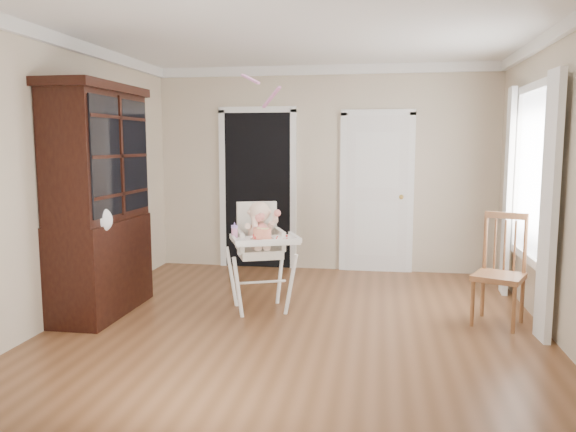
% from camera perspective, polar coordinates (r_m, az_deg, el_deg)
% --- Properties ---
extents(floor, '(5.00, 5.00, 0.00)m').
position_cam_1_polar(floor, '(5.29, 0.85, -11.23)').
color(floor, brown).
rests_on(floor, ground).
extents(ceiling, '(5.00, 5.00, 0.00)m').
position_cam_1_polar(ceiling, '(5.12, 0.91, 18.76)').
color(ceiling, white).
rests_on(ceiling, wall_back).
extents(wall_back, '(4.50, 0.00, 4.50)m').
position_cam_1_polar(wall_back, '(7.51, 3.67, 4.76)').
color(wall_back, beige).
rests_on(wall_back, floor).
extents(wall_left, '(0.00, 5.00, 5.00)m').
position_cam_1_polar(wall_left, '(5.80, -21.74, 3.50)').
color(wall_left, beige).
rests_on(wall_left, floor).
extents(wall_right, '(0.00, 5.00, 5.00)m').
position_cam_1_polar(wall_right, '(5.20, 26.25, 2.88)').
color(wall_right, beige).
rests_on(wall_right, floor).
extents(crown_molding, '(4.50, 5.00, 0.12)m').
position_cam_1_polar(crown_molding, '(5.11, 0.91, 18.10)').
color(crown_molding, white).
rests_on(crown_molding, ceiling).
extents(doorway, '(1.06, 0.05, 2.22)m').
position_cam_1_polar(doorway, '(7.65, -3.10, 3.00)').
color(doorway, black).
rests_on(doorway, wall_back).
extents(closet_door, '(0.96, 0.09, 2.13)m').
position_cam_1_polar(closet_door, '(7.47, 8.99, 2.17)').
color(closet_door, white).
rests_on(closet_door, wall_back).
extents(window_right, '(0.13, 1.84, 2.30)m').
position_cam_1_polar(window_right, '(5.96, 23.33, 2.90)').
color(window_right, white).
rests_on(window_right, wall_right).
extents(high_chair, '(0.88, 0.97, 1.12)m').
position_cam_1_polar(high_chair, '(5.66, -2.85, -2.79)').
color(high_chair, white).
rests_on(high_chair, floor).
extents(baby, '(0.37, 0.27, 0.50)m').
position_cam_1_polar(baby, '(5.66, -2.89, -1.10)').
color(baby, beige).
rests_on(baby, high_chair).
extents(cake, '(0.23, 0.23, 0.11)m').
position_cam_1_polar(cake, '(5.38, -2.63, -1.82)').
color(cake, silver).
rests_on(cake, high_chair).
extents(sippy_cup, '(0.07, 0.07, 0.16)m').
position_cam_1_polar(sippy_cup, '(5.46, -5.45, -1.55)').
color(sippy_cup, pink).
rests_on(sippy_cup, high_chair).
extents(china_cabinet, '(0.60, 1.34, 2.26)m').
position_cam_1_polar(china_cabinet, '(5.82, -18.62, 1.48)').
color(china_cabinet, black).
rests_on(china_cabinet, floor).
extents(dining_chair, '(0.56, 0.56, 1.04)m').
position_cam_1_polar(dining_chair, '(5.63, 20.71, -5.44)').
color(dining_chair, brown).
rests_on(dining_chair, floor).
extents(streamer, '(0.29, 0.43, 0.15)m').
position_cam_1_polar(streamer, '(5.71, -3.86, 13.73)').
color(streamer, pink).
rests_on(streamer, ceiling).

